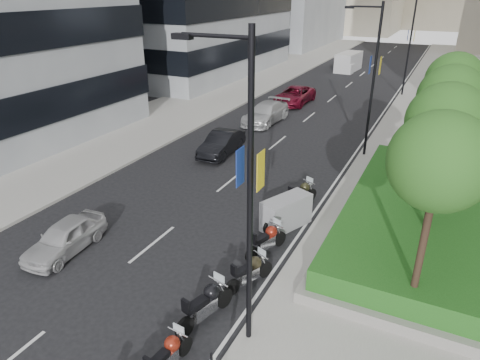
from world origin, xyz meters
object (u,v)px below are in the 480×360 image
Objects in this scene: motorcycle_2 at (206,304)px; car_d at (295,95)px; motorcycle_1 at (167,356)px; lamp_post_1 at (371,74)px; motorcycle_4 at (267,240)px; motorcycle_5 at (286,213)px; car_b at (222,143)px; car_c at (266,113)px; motorcycle_6 at (301,194)px; delivery_van at (348,63)px; lamp_post_0 at (245,187)px; car_a at (65,237)px; motorcycle_3 at (250,271)px; lamp_post_2 at (408,42)px.

motorcycle_2 is 28.22m from car_d.
lamp_post_1 is at bearing 2.26° from motorcycle_1.
motorcycle_4 is 2.22m from motorcycle_5.
car_c is at bearing 88.41° from car_b.
motorcycle_4 is at bearing -55.54° from car_b.
motorcycle_6 is 0.39× the size of delivery_van.
motorcycle_5 is 15.89m from car_c.
car_c reaches higher than motorcycle_4.
delivery_van is at bearing 89.66° from car_d.
motorcycle_4 is at bearing -71.94° from car_d.
car_b is (-6.75, 4.40, 0.12)m from motorcycle_6.
motorcycle_1 is at bearing -123.55° from lamp_post_0.
car_d is at bearing 106.58° from lamp_post_0.
motorcycle_4 is (-1.16, 4.52, -4.47)m from lamp_post_0.
car_d is at bearing 19.35° from motorcycle_1.
lamp_post_1 is at bearing 90.00° from lamp_post_0.
lamp_post_1 is at bearing 14.73° from motorcycle_6.
car_d reaches higher than motorcycle_6.
lamp_post_0 is 4.32× the size of motorcycle_1.
lamp_post_0 is 4.32× the size of motorcycle_6.
motorcycle_6 is at bearing -99.12° from lamp_post_1.
car_a is at bearing 172.69° from lamp_post_0.
lamp_post_0 is 1.71× the size of car_c.
lamp_post_1 is 9.80m from car_b.
motorcycle_6 is (-1.28, 9.03, -4.47)m from lamp_post_0.
motorcycle_3 reaches higher than motorcycle_1.
car_b is at bearing -110.41° from lamp_post_2.
car_b is (-6.83, 6.69, 0.01)m from motorcycle_5.
lamp_post_0 is 2.07× the size of car_b.
lamp_post_2 is 37.32m from motorcycle_1.
motorcycle_5 is 39.87m from delivery_van.
lamp_post_0 is 17.00m from lamp_post_1.
car_a is (-7.13, -7.95, 0.05)m from motorcycle_6.
motorcycle_4 is 1.02× the size of motorcycle_6.
lamp_post_1 is 11.21m from motorcycle_5.
car_c is at bearing 32.70° from motorcycle_2.
car_b is at bearing 41.08° from motorcycle_2.
lamp_post_1 reaches higher than motorcycle_4.
lamp_post_1 is at bearing 17.00° from motorcycle_5.
motorcycle_4 is 0.84× the size of motorcycle_5.
motorcycle_2 is at bearing -156.93° from motorcycle_6.
motorcycle_2 reaches higher than motorcycle_4.
motorcycle_5 is at bearing -60.45° from car_c.
motorcycle_4 is at bearing -155.49° from motorcycle_5.
motorcycle_2 is 14.82m from car_b.
delivery_van reaches higher than car_b.
car_a reaches higher than motorcycle_1.
motorcycle_6 is 8.06m from car_b.
motorcycle_6 is at bearing -75.68° from delivery_van.
car_d is (-6.93, 18.53, 0.16)m from motorcycle_6.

